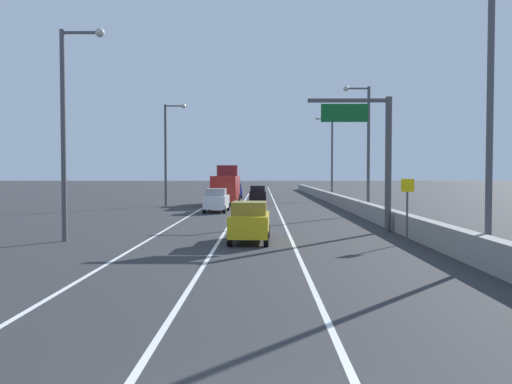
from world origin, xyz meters
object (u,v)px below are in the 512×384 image
object	(u,v)px
lamp_post_right_near	(483,102)
lamp_post_left_mid	(168,148)
overhead_sign_gantry	(375,147)
lamp_post_left_near	(68,120)
car_blue_3	(235,191)
box_truck	(226,187)
lamp_post_right_third	(330,152)
lamp_post_right_second	(365,141)
car_white_1	(217,200)
car_yellow_2	(250,222)
speed_advisory_sign	(407,206)
car_black_0	(258,194)

from	to	relation	value
lamp_post_right_near	lamp_post_left_mid	xyz separation A→B (m)	(-17.21, 32.96, 0.00)
overhead_sign_gantry	lamp_post_left_near	size ratio (longest dim) A/B	0.74
car_blue_3	box_truck	size ratio (longest dim) A/B	0.47
lamp_post_right_third	lamp_post_left_near	bearing A→B (deg)	-114.21
car_blue_3	lamp_post_right_second	bearing A→B (deg)	-67.34
lamp_post_left_near	car_white_1	bearing A→B (deg)	74.03
lamp_post_right_near	car_yellow_2	world-z (taller)	lamp_post_right_near
speed_advisory_sign	lamp_post_left_near	bearing A→B (deg)	177.81
overhead_sign_gantry	lamp_post_right_near	xyz separation A→B (m)	(1.61, -10.33, 1.09)
car_black_0	box_truck	size ratio (longest dim) A/B	0.53
lamp_post_left_mid	car_black_0	world-z (taller)	lamp_post_left_mid
car_black_0	box_truck	world-z (taller)	box_truck
car_white_1	car_black_0	bearing A→B (deg)	76.80
overhead_sign_gantry	lamp_post_right_second	size ratio (longest dim) A/B	0.74
overhead_sign_gantry	lamp_post_left_mid	size ratio (longest dim) A/B	0.74
lamp_post_left_mid	car_black_0	size ratio (longest dim) A/B	2.12
overhead_sign_gantry	car_blue_3	world-z (taller)	overhead_sign_gantry
lamp_post_right_third	car_black_0	bearing A→B (deg)	-146.48
lamp_post_right_near	box_truck	distance (m)	36.85
lamp_post_left_near	car_yellow_2	size ratio (longest dim) A/B	2.49
lamp_post_right_third	lamp_post_left_mid	bearing A→B (deg)	-145.75
car_black_0	car_white_1	size ratio (longest dim) A/B	1.12
lamp_post_right_near	lamp_post_left_near	world-z (taller)	same
lamp_post_right_near	car_yellow_2	bearing A→B (deg)	145.95
lamp_post_left_near	car_white_1	xyz separation A→B (m)	(5.41, 18.92, -4.83)
lamp_post_right_third	box_truck	bearing A→B (deg)	-139.57
speed_advisory_sign	lamp_post_right_second	world-z (taller)	lamp_post_right_second
lamp_post_right_second	car_black_0	size ratio (longest dim) A/B	2.12
car_yellow_2	car_blue_3	size ratio (longest dim) A/B	0.96
lamp_post_left_mid	car_blue_3	bearing A→B (deg)	71.48
car_blue_3	lamp_post_left_mid	bearing A→B (deg)	-108.52
car_white_1	lamp_post_right_third	bearing A→B (deg)	58.86
lamp_post_left_near	lamp_post_left_mid	distance (m)	26.96
box_truck	lamp_post_right_third	bearing A→B (deg)	40.43
car_black_0	overhead_sign_gantry	bearing A→B (deg)	-76.77
lamp_post_left_near	box_truck	distance (m)	29.57
lamp_post_right_near	car_blue_3	distance (m)	51.81
overhead_sign_gantry	lamp_post_left_mid	distance (m)	27.51
car_white_1	box_truck	size ratio (longest dim) A/B	0.47
overhead_sign_gantry	car_white_1	xyz separation A→B (m)	(-10.11, 14.59, -3.74)
lamp_post_left_mid	box_truck	xyz separation A→B (m)	(5.65, 1.81, -3.95)
lamp_post_right_near	lamp_post_right_third	world-z (taller)	same
lamp_post_left_mid	car_blue_3	distance (m)	18.93
lamp_post_right_third	car_yellow_2	world-z (taller)	lamp_post_right_third
car_white_1	speed_advisory_sign	bearing A→B (deg)	-61.63
lamp_post_right_near	car_white_1	distance (m)	27.96
lamp_post_left_near	car_black_0	distance (m)	34.61
car_yellow_2	box_truck	distance (m)	29.21
lamp_post_left_near	box_truck	world-z (taller)	lamp_post_left_near
overhead_sign_gantry	car_black_0	xyz separation A→B (m)	(-6.77, 28.81, -3.77)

